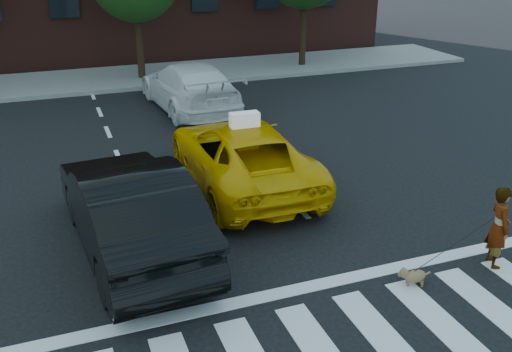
# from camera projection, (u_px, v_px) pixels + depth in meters

# --- Properties ---
(stop_line) EXTENTS (12.00, 0.30, 0.01)m
(stop_line) POSITION_uv_depth(u_px,v_px,m) (279.00, 293.00, 9.36)
(stop_line) COLOR silver
(stop_line) RESTS_ON ground
(sidewalk_far) EXTENTS (30.00, 4.00, 0.15)m
(sidewalk_far) POSITION_uv_depth(u_px,v_px,m) (128.00, 77.00, 23.02)
(sidewalk_far) COLOR slate
(sidewalk_far) RESTS_ON ground
(taxi) EXTENTS (2.58, 5.40, 1.49)m
(taxi) POSITION_uv_depth(u_px,v_px,m) (242.00, 155.00, 13.15)
(taxi) COLOR #E2A504
(taxi) RESTS_ON ground
(black_sedan) EXTENTS (2.25, 5.33, 1.71)m
(black_sedan) POSITION_uv_depth(u_px,v_px,m) (130.00, 208.00, 10.36)
(black_sedan) COLOR black
(black_sedan) RESTS_ON ground
(white_suv) EXTENTS (2.58, 5.54, 1.57)m
(white_suv) POSITION_uv_depth(u_px,v_px,m) (189.00, 86.00, 18.85)
(white_suv) COLOR white
(white_suv) RESTS_ON ground
(woman) EXTENTS (0.52, 0.64, 1.51)m
(woman) POSITION_uv_depth(u_px,v_px,m) (499.00, 227.00, 9.89)
(woman) COLOR #999999
(woman) RESTS_ON ground
(dog) EXTENTS (0.53, 0.35, 0.31)m
(dog) POSITION_uv_depth(u_px,v_px,m) (413.00, 276.00, 9.52)
(dog) COLOR olive
(dog) RESTS_ON ground
(taxi_sign) EXTENTS (0.66, 0.29, 0.32)m
(taxi_sign) POSITION_uv_depth(u_px,v_px,m) (245.00, 120.00, 12.62)
(taxi_sign) COLOR white
(taxi_sign) RESTS_ON taxi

